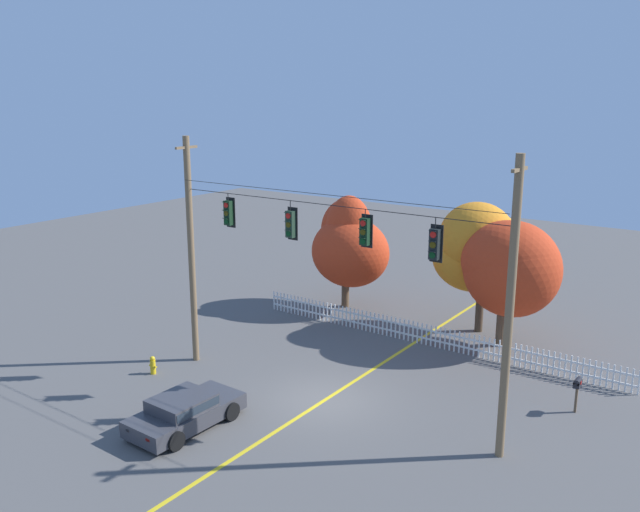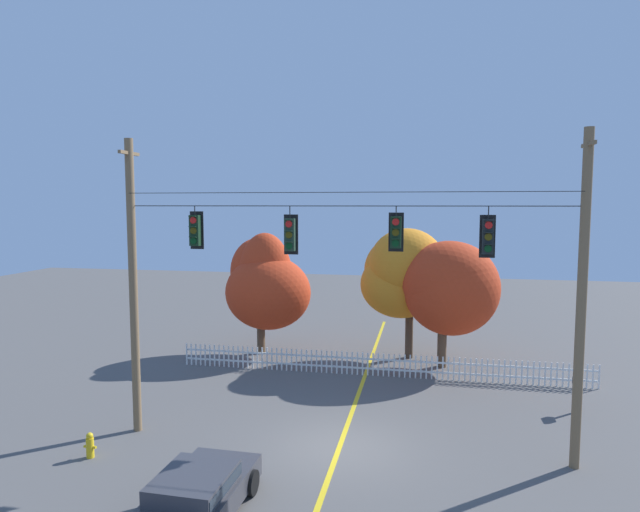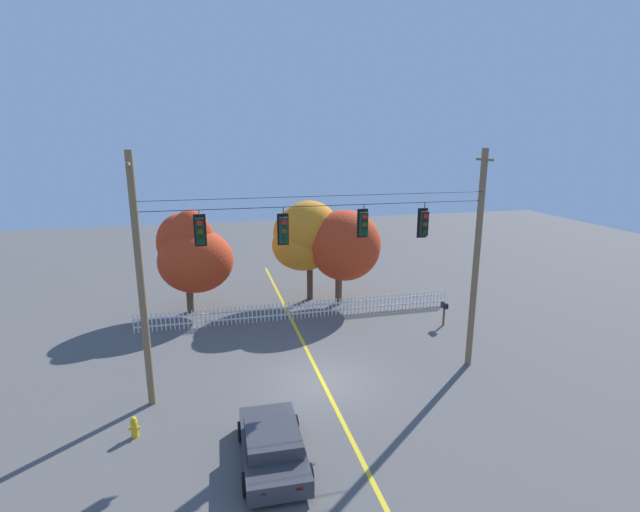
% 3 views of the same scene
% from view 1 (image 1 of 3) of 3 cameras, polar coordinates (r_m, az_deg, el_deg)
% --- Properties ---
extents(ground, '(80.00, 80.00, 0.00)m').
position_cam_1_polar(ground, '(24.99, 0.41, -12.21)').
color(ground, '#565451').
extents(lane_centerline_stripe, '(0.16, 36.00, 0.01)m').
position_cam_1_polar(lane_centerline_stripe, '(24.99, 0.41, -12.21)').
color(lane_centerline_stripe, gold).
rests_on(lane_centerline_stripe, ground).
extents(signal_support_span, '(13.49, 1.10, 9.32)m').
position_cam_1_polar(signal_support_span, '(23.30, 0.43, -1.65)').
color(signal_support_span, brown).
rests_on(signal_support_span, ground).
extents(traffic_signal_northbound_secondary, '(0.43, 0.38, 1.33)m').
position_cam_1_polar(traffic_signal_northbound_secondary, '(25.69, -7.80, 3.68)').
color(traffic_signal_northbound_secondary, black).
extents(traffic_signal_westbound_side, '(0.43, 0.38, 1.44)m').
position_cam_1_polar(traffic_signal_westbound_side, '(23.79, -2.52, 2.75)').
color(traffic_signal_westbound_side, black).
extents(traffic_signal_eastbound_side, '(0.43, 0.38, 1.31)m').
position_cam_1_polar(traffic_signal_eastbound_side, '(22.04, 3.88, 2.11)').
color(traffic_signal_eastbound_side, black).
extents(traffic_signal_northbound_primary, '(0.43, 0.38, 1.44)m').
position_cam_1_polar(traffic_signal_northbound_primary, '(20.89, 9.78, 1.02)').
color(traffic_signal_northbound_primary, black).
extents(white_picket_fence, '(17.50, 0.06, 0.99)m').
position_cam_1_polar(white_picket_fence, '(30.21, 9.09, -6.64)').
color(white_picket_fence, white).
rests_on(white_picket_fence, ground).
extents(autumn_maple_near_fence, '(4.18, 3.82, 5.94)m').
position_cam_1_polar(autumn_maple_near_fence, '(34.12, 2.50, 1.10)').
color(autumn_maple_near_fence, brown).
rests_on(autumn_maple_near_fence, ground).
extents(autumn_maple_mid, '(3.96, 3.88, 6.20)m').
position_cam_1_polar(autumn_maple_mid, '(31.41, 13.21, 0.79)').
color(autumn_maple_mid, '#473828').
rests_on(autumn_maple_mid, ground).
extents(autumn_oak_far_east, '(4.29, 3.84, 5.71)m').
position_cam_1_polar(autumn_oak_far_east, '(29.69, 15.98, -0.84)').
color(autumn_oak_far_east, brown).
rests_on(autumn_oak_far_east, ground).
extents(parked_car, '(2.08, 4.07, 1.15)m').
position_cam_1_polar(parked_car, '(23.36, -11.49, -12.81)').
color(parked_car, '#38383D').
rests_on(parked_car, ground).
extents(fire_hydrant, '(0.38, 0.22, 0.74)m').
position_cam_1_polar(fire_hydrant, '(27.81, -14.09, -9.03)').
color(fire_hydrant, gold).
rests_on(fire_hydrant, ground).
extents(roadside_mailbox, '(0.25, 0.44, 1.29)m').
position_cam_1_polar(roadside_mailbox, '(25.34, 21.14, -10.22)').
color(roadside_mailbox, brown).
rests_on(roadside_mailbox, ground).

